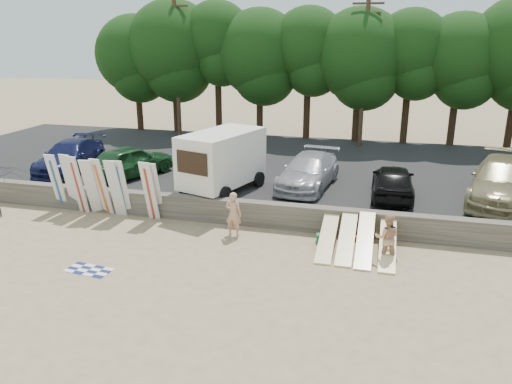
# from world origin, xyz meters

# --- Properties ---
(ground) EXTENTS (120.00, 120.00, 0.00)m
(ground) POSITION_xyz_m (0.00, 0.00, 0.00)
(ground) COLOR tan
(ground) RESTS_ON ground
(seawall) EXTENTS (44.00, 0.50, 1.00)m
(seawall) POSITION_xyz_m (0.00, 3.00, 0.50)
(seawall) COLOR #6B6356
(seawall) RESTS_ON ground
(parking_lot) EXTENTS (44.00, 14.50, 0.70)m
(parking_lot) POSITION_xyz_m (0.00, 10.50, 0.35)
(parking_lot) COLOR #282828
(parking_lot) RESTS_ON ground
(treeline) EXTENTS (32.38, 6.31, 8.93)m
(treeline) POSITION_xyz_m (-0.92, 17.56, 6.39)
(treeline) COLOR #382616
(treeline) RESTS_ON parking_lot
(utility_poles) EXTENTS (25.80, 0.26, 9.00)m
(utility_poles) POSITION_xyz_m (2.00, 16.00, 5.43)
(utility_poles) COLOR #473321
(utility_poles) RESTS_ON parking_lot
(box_trailer) EXTENTS (3.25, 4.53, 2.62)m
(box_trailer) POSITION_xyz_m (-3.34, 5.03, 2.17)
(box_trailer) COLOR white
(box_trailer) RESTS_ON parking_lot
(car_0) EXTENTS (2.72, 5.33, 1.48)m
(car_0) POSITION_xyz_m (-11.85, 6.27, 1.44)
(car_0) COLOR #12173F
(car_0) RESTS_ON parking_lot
(car_1) EXTENTS (3.41, 4.91, 1.55)m
(car_1) POSITION_xyz_m (-8.36, 6.00, 1.48)
(car_1) COLOR #173F1E
(car_1) RESTS_ON parking_lot
(car_2) EXTENTS (2.64, 5.21, 1.45)m
(car_2) POSITION_xyz_m (0.25, 6.52, 1.42)
(car_2) COLOR #AAA9AE
(car_2) RESTS_ON parking_lot
(car_3) EXTENTS (1.79, 4.28, 1.45)m
(car_3) POSITION_xyz_m (3.95, 5.82, 1.42)
(car_3) COLOR black
(car_3) RESTS_ON parking_lot
(car_4) EXTENTS (3.80, 6.42, 1.74)m
(car_4) POSITION_xyz_m (8.34, 6.49, 1.57)
(car_4) COLOR #877D56
(car_4) RESTS_ON parking_lot
(surfboard_upright_0) EXTENTS (0.52, 0.63, 2.55)m
(surfboard_upright_0) POSITION_xyz_m (-10.03, 2.59, 1.28)
(surfboard_upright_0) COLOR silver
(surfboard_upright_0) RESTS_ON ground
(surfboard_upright_1) EXTENTS (0.55, 0.58, 2.57)m
(surfboard_upright_1) POSITION_xyz_m (-9.39, 2.64, 1.28)
(surfboard_upright_1) COLOR silver
(surfboard_upright_1) RESTS_ON ground
(surfboard_upright_2) EXTENTS (0.59, 0.63, 2.56)m
(surfboard_upright_2) POSITION_xyz_m (-8.90, 2.44, 1.28)
(surfboard_upright_2) COLOR silver
(surfboard_upright_2) RESTS_ON ground
(surfboard_upright_3) EXTENTS (0.59, 0.89, 2.50)m
(surfboard_upright_3) POSITION_xyz_m (-8.25, 2.41, 1.25)
(surfboard_upright_3) COLOR silver
(surfboard_upright_3) RESTS_ON ground
(surfboard_upright_4) EXTENTS (0.59, 0.76, 2.53)m
(surfboard_upright_4) POSITION_xyz_m (-7.79, 2.47, 1.27)
(surfboard_upright_4) COLOR silver
(surfboard_upright_4) RESTS_ON ground
(surfboard_upright_5) EXTENTS (0.51, 0.73, 2.53)m
(surfboard_upright_5) POSITION_xyz_m (-7.12, 2.41, 1.26)
(surfboard_upright_5) COLOR silver
(surfboard_upright_5) RESTS_ON ground
(surfboard_upright_6) EXTENTS (0.57, 0.79, 2.52)m
(surfboard_upright_6) POSITION_xyz_m (-6.89, 2.50, 1.26)
(surfboard_upright_6) COLOR silver
(surfboard_upright_6) RESTS_ON ground
(surfboard_upright_7) EXTENTS (0.55, 0.66, 2.55)m
(surfboard_upright_7) POSITION_xyz_m (-5.58, 2.39, 1.28)
(surfboard_upright_7) COLOR silver
(surfboard_upright_7) RESTS_ON ground
(surfboard_upright_8) EXTENTS (0.57, 0.87, 2.50)m
(surfboard_upright_8) POSITION_xyz_m (-5.45, 2.58, 1.25)
(surfboard_upright_8) COLOR silver
(surfboard_upright_8) RESTS_ON ground
(surfboard_low_0) EXTENTS (0.56, 2.91, 0.88)m
(surfboard_low_0) POSITION_xyz_m (1.76, 1.48, 0.44)
(surfboard_low_0) COLOR #FFE8A0
(surfboard_low_0) RESTS_ON ground
(surfboard_low_1) EXTENTS (0.56, 2.88, 0.98)m
(surfboard_low_1) POSITION_xyz_m (2.44, 1.45, 0.49)
(surfboard_low_1) COLOR #FFE8A0
(surfboard_low_1) RESTS_ON ground
(surfboard_low_2) EXTENTS (0.56, 2.86, 1.05)m
(surfboard_low_2) POSITION_xyz_m (3.08, 1.34, 0.53)
(surfboard_low_2) COLOR #FFE8A0
(surfboard_low_2) RESTS_ON ground
(surfboard_low_3) EXTENTS (0.56, 2.92, 0.84)m
(surfboard_low_3) POSITION_xyz_m (3.85, 1.34, 0.42)
(surfboard_low_3) COLOR #FFE8A0
(surfboard_low_3) RESTS_ON ground
(beachgoer_a) EXTENTS (0.66, 0.46, 1.74)m
(beachgoer_a) POSITION_xyz_m (-1.83, 1.75, 0.87)
(beachgoer_a) COLOR tan
(beachgoer_a) RESTS_ON ground
(beachgoer_b) EXTENTS (0.87, 0.70, 1.68)m
(beachgoer_b) POSITION_xyz_m (3.80, 0.93, 0.84)
(beachgoer_b) COLOR tan
(beachgoer_b) RESTS_ON ground
(cooler) EXTENTS (0.44, 0.38, 0.32)m
(cooler) POSITION_xyz_m (1.50, 1.94, 0.16)
(cooler) COLOR #217C45
(cooler) RESTS_ON ground
(gear_bag) EXTENTS (0.37, 0.34, 0.22)m
(gear_bag) POSITION_xyz_m (2.66, 2.40, 0.11)
(gear_bag) COLOR orange
(gear_bag) RESTS_ON ground
(beach_towel) EXTENTS (1.66, 1.66, 0.00)m
(beach_towel) POSITION_xyz_m (-5.55, -2.24, 0.01)
(beach_towel) COLOR white
(beach_towel) RESTS_ON ground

